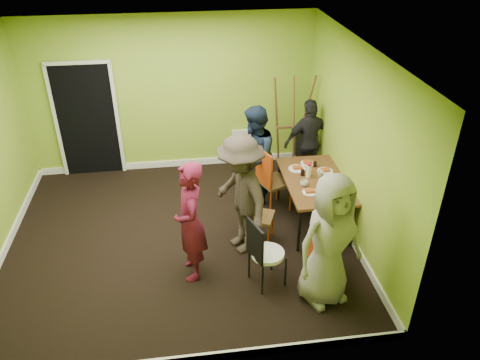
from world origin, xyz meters
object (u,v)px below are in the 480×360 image
object	(u,v)px
person_left_far	(254,157)
person_back_end	(309,142)
blue_bottle	(340,186)
chair_left_far	(270,177)
chair_front_end	(325,245)
person_front_end	(329,241)
easel	(291,125)
person_left_near	(241,195)
person_standing	(190,222)
orange_bottle	(302,170)
chair_left_near	(255,210)
chair_bentwood	(263,251)
thermos	(309,171)
dining_table	(315,183)
chair_back_end	(306,150)

from	to	relation	value
person_left_far	person_back_end	size ratio (longest dim) A/B	1.09
blue_bottle	chair_left_far	bearing A→B (deg)	137.50
blue_bottle	chair_front_end	bearing A→B (deg)	-116.85
person_front_end	easel	bearing A→B (deg)	65.93
person_left_near	person_back_end	size ratio (longest dim) A/B	1.15
chair_front_end	person_standing	bearing A→B (deg)	-176.63
person_left_near	person_front_end	xyz separation A→B (m)	(0.90, -1.13, -0.00)
orange_bottle	person_front_end	bearing A→B (deg)	-94.70
chair_left_near	easel	xyz separation A→B (m)	(0.97, 1.96, 0.40)
easel	chair_bentwood	bearing A→B (deg)	-109.33
thermos	orange_bottle	size ratio (longest dim) A/B	2.68
dining_table	easel	xyz separation A→B (m)	(0.00, 1.63, 0.22)
person_left_near	person_front_end	bearing A→B (deg)	18.07
chair_left_near	easel	distance (m)	2.23
person_standing	orange_bottle	bearing A→B (deg)	120.13
blue_bottle	person_left_far	size ratio (longest dim) A/B	0.12
chair_left_far	chair_bentwood	xyz separation A→B (m)	(-0.41, -1.68, -0.07)
chair_back_end	person_standing	xyz separation A→B (m)	(-2.06, -2.07, 0.17)
chair_left_near	person_standing	world-z (taller)	person_standing
chair_left_near	orange_bottle	world-z (taller)	chair_left_near
thermos	chair_back_end	bearing A→B (deg)	76.40
chair_bentwood	person_front_end	world-z (taller)	person_front_end
chair_front_end	orange_bottle	bearing A→B (deg)	103.03
chair_bentwood	blue_bottle	distance (m)	1.58
blue_bottle	orange_bottle	xyz separation A→B (m)	(-0.39, 0.63, -0.06)
chair_front_end	blue_bottle	world-z (taller)	chair_front_end
chair_left_far	person_left_far	size ratio (longest dim) A/B	0.65
chair_front_end	dining_table	bearing A→B (deg)	96.45
chair_bentwood	person_left_far	distance (m)	1.99
dining_table	person_left_far	size ratio (longest dim) A/B	0.90
chair_left_near	chair_front_end	xyz separation A→B (m)	(0.73, -1.00, 0.08)
person_left_far	thermos	bearing A→B (deg)	67.52
chair_bentwood	person_left_far	xyz separation A→B (m)	(0.20, 1.95, 0.29)
chair_left_far	easel	world-z (taller)	easel
orange_bottle	person_left_near	xyz separation A→B (m)	(-1.05, -0.74, 0.10)
thermos	person_left_near	xyz separation A→B (m)	(-1.11, -0.58, 0.03)
chair_left_far	easel	bearing A→B (deg)	131.55
thermos	blue_bottle	bearing A→B (deg)	-54.78
person_back_end	chair_left_near	bearing A→B (deg)	44.03
blue_bottle	person_front_end	xyz separation A→B (m)	(-0.54, -1.24, 0.03)
orange_bottle	easel	bearing A→B (deg)	84.07
orange_bottle	person_left_near	size ratio (longest dim) A/B	0.04
thermos	dining_table	bearing A→B (deg)	-48.26
orange_bottle	chair_front_end	bearing A→B (deg)	-93.46
thermos	blue_bottle	size ratio (longest dim) A/B	1.03
chair_left_near	chair_left_far	bearing A→B (deg)	176.44
chair_left_near	person_front_end	xyz separation A→B (m)	(0.67, -1.28, 0.37)
dining_table	person_left_far	world-z (taller)	person_left_far
easel	person_left_far	xyz separation A→B (m)	(-0.82, -0.95, -0.08)
chair_left_far	chair_back_end	world-z (taller)	chair_left_far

